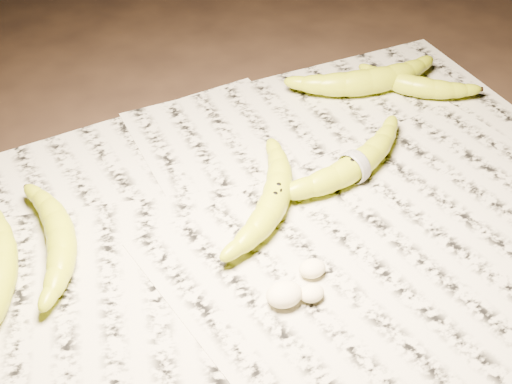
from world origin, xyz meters
name	(u,v)px	position (x,y,z in m)	size (l,w,h in m)	color
ground	(272,236)	(0.00, 0.00, 0.00)	(3.00, 3.00, 0.00)	black
newspaper_patch	(274,213)	(0.02, 0.03, 0.00)	(0.90, 0.70, 0.01)	beige
banana_left_b	(61,235)	(-0.24, 0.07, 0.03)	(0.18, 0.06, 0.04)	#ADC118
banana_center	(275,197)	(0.02, 0.04, 0.03)	(0.20, 0.06, 0.04)	#ADC118
banana_taped	(354,165)	(0.14, 0.06, 0.03)	(0.22, 0.06, 0.04)	#ADC118
banana_upper_a	(368,80)	(0.26, 0.23, 0.03)	(0.21, 0.06, 0.04)	#ADC118
banana_upper_b	(415,84)	(0.33, 0.20, 0.02)	(0.16, 0.05, 0.03)	#ADC118
measuring_tape	(354,165)	(0.14, 0.06, 0.03)	(0.05, 0.05, 0.00)	white
flesh_chunk_a	(284,292)	(-0.03, -0.10, 0.02)	(0.04, 0.03, 0.02)	#FFF2C5
flesh_chunk_b	(312,266)	(0.02, -0.08, 0.02)	(0.03, 0.03, 0.02)	#FFF2C5
flesh_chunk_c	(312,291)	(0.00, -0.11, 0.02)	(0.03, 0.02, 0.02)	#FFF2C5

